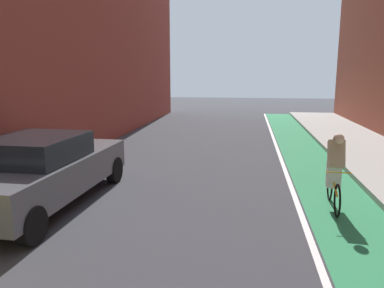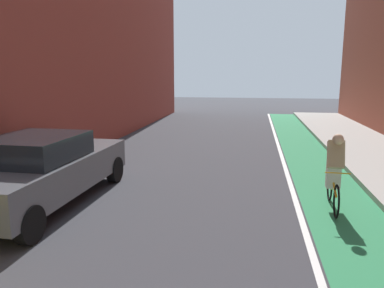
# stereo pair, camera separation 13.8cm
# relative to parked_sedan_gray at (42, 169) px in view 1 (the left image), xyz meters

# --- Properties ---
(ground_plane) EXTENTS (71.27, 71.27, 0.00)m
(ground_plane) POSITION_rel_parked_sedan_gray_xyz_m (3.03, 1.33, -0.79)
(ground_plane) COLOR #38383D
(bike_lane_paint) EXTENTS (1.60, 32.39, 0.00)m
(bike_lane_paint) POSITION_rel_parked_sedan_gray_xyz_m (6.30, 3.33, -0.79)
(bike_lane_paint) COLOR #2D8451
(bike_lane_paint) RESTS_ON ground
(lane_divider_stripe) EXTENTS (0.12, 32.39, 0.00)m
(lane_divider_stripe) POSITION_rel_parked_sedan_gray_xyz_m (5.40, 3.33, -0.79)
(lane_divider_stripe) COLOR white
(lane_divider_stripe) RESTS_ON ground
(parked_sedan_gray) EXTENTS (2.02, 4.79, 1.53)m
(parked_sedan_gray) POSITION_rel_parked_sedan_gray_xyz_m (0.00, 0.00, 0.00)
(parked_sedan_gray) COLOR #595B60
(parked_sedan_gray) RESTS_ON ground
(cyclist_trailing) EXTENTS (0.48, 1.71, 1.61)m
(cyclist_trailing) POSITION_rel_parked_sedan_gray_xyz_m (6.10, 0.78, 0.02)
(cyclist_trailing) COLOR black
(cyclist_trailing) RESTS_ON ground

